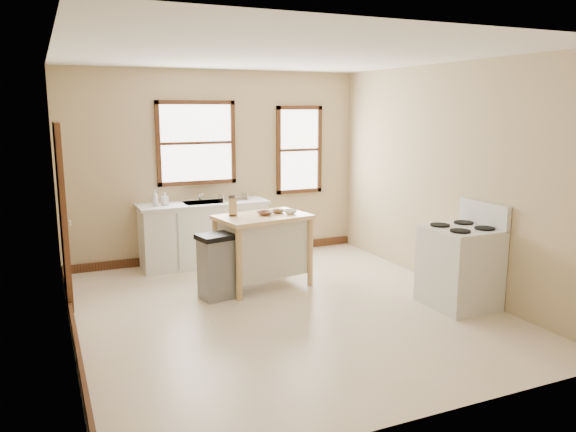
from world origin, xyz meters
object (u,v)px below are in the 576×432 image
object	(u,v)px
trash_bin	(216,267)
bowl_a	(265,213)
pepper_grinder	(235,209)
knife_block	(233,208)
gas_stove	(460,256)
soap_bottle_a	(155,198)
dish_rack	(233,197)
bowl_b	(278,212)
bowl_c	(291,212)
soap_bottle_b	(165,199)
kitchen_island	(263,251)

from	to	relation	value
trash_bin	bowl_a	bearing A→B (deg)	5.52
pepper_grinder	knife_block	bearing A→B (deg)	-130.57
gas_stove	soap_bottle_a	bearing A→B (deg)	135.42
knife_block	pepper_grinder	distance (m)	0.09
soap_bottle_a	dish_rack	distance (m)	1.13
bowl_b	bowl_c	world-z (taller)	bowl_c
dish_rack	gas_stove	size ratio (longest dim) A/B	0.32
soap_bottle_a	bowl_c	size ratio (longest dim) A/B	1.37
bowl_a	gas_stove	distance (m)	2.40
dish_rack	trash_bin	size ratio (longest dim) A/B	0.49
dish_rack	bowl_a	world-z (taller)	dish_rack
soap_bottle_a	trash_bin	xyz separation A→B (m)	(0.41, -1.47, -0.64)
bowl_c	soap_bottle_b	bearing A→B (deg)	134.65
dish_rack	pepper_grinder	world-z (taller)	pepper_grinder
bowl_a	trash_bin	xyz separation A→B (m)	(-0.72, -0.22, -0.56)
soap_bottle_a	bowl_b	distance (m)	1.80
pepper_grinder	gas_stove	distance (m)	2.78
bowl_a	kitchen_island	bearing A→B (deg)	172.26
soap_bottle_b	kitchen_island	xyz separation A→B (m)	(0.96, -1.28, -0.55)
bowl_c	dish_rack	bearing A→B (deg)	103.83
pepper_grinder	soap_bottle_a	bearing A→B (deg)	127.22
soap_bottle_a	pepper_grinder	distance (m)	1.33
bowl_b	soap_bottle_a	bearing A→B (deg)	138.19
knife_block	trash_bin	xyz separation A→B (m)	(-0.34, -0.35, -0.63)
bowl_b	kitchen_island	bearing A→B (deg)	-166.71
soap_bottle_b	gas_stove	xyz separation A→B (m)	(2.75, -2.87, -0.41)
kitchen_island	knife_block	distance (m)	0.68
soap_bottle_b	gas_stove	bearing A→B (deg)	-59.45
pepper_grinder	trash_bin	distance (m)	0.83
dish_rack	bowl_b	distance (m)	1.23
bowl_c	trash_bin	distance (m)	1.20
dish_rack	bowl_c	size ratio (longest dim) A/B	2.33
bowl_b	gas_stove	world-z (taller)	gas_stove
soap_bottle_a	gas_stove	xyz separation A→B (m)	(2.89, -2.85, -0.43)
bowl_c	trash_bin	xyz separation A→B (m)	(-1.05, -0.16, -0.56)
soap_bottle_a	knife_block	bearing A→B (deg)	-73.61
kitchen_island	knife_block	bearing A→B (deg)	150.36
soap_bottle_b	pepper_grinder	bearing A→B (deg)	-71.74
dish_rack	knife_block	world-z (taller)	knife_block
bowl_a	gas_stove	world-z (taller)	gas_stove
soap_bottle_b	bowl_c	size ratio (longest dim) A/B	1.09
kitchen_island	trash_bin	bearing A→B (deg)	-171.41
soap_bottle_a	knife_block	size ratio (longest dim) A/B	1.12
soap_bottle_a	gas_stove	size ratio (longest dim) A/B	0.19
kitchen_island	trash_bin	world-z (taller)	kitchen_island
kitchen_island	gas_stove	size ratio (longest dim) A/B	0.95
pepper_grinder	gas_stove	size ratio (longest dim) A/B	0.13
trash_bin	kitchen_island	bearing A→B (deg)	6.41
kitchen_island	bowl_a	bearing A→B (deg)	-16.98
kitchen_island	bowl_b	distance (m)	0.54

